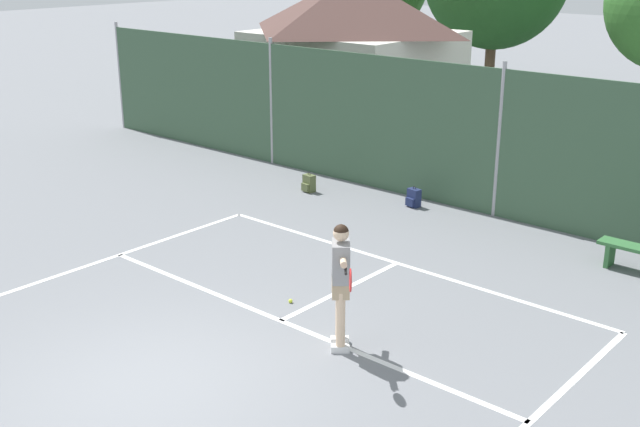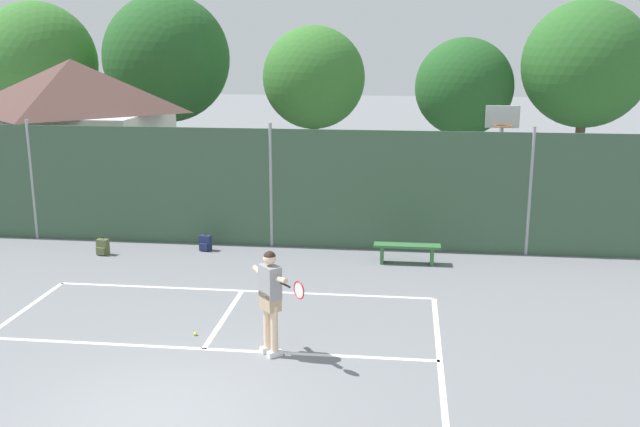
{
  "view_description": "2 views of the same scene",
  "coord_description": "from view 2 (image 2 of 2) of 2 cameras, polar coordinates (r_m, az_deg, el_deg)",
  "views": [
    {
      "loc": [
        7.47,
        -5.25,
        5.39
      ],
      "look_at": [
        -0.5,
        3.97,
        1.23
      ],
      "focal_mm": 43.99,
      "sensor_mm": 36.0,
      "label": 1
    },
    {
      "loc": [
        3.43,
        -8.96,
        5.32
      ],
      "look_at": [
        1.53,
        6.89,
        1.43
      ],
      "focal_mm": 40.59,
      "sensor_mm": 36.0,
      "label": 2
    }
  ],
  "objects": [
    {
      "name": "chainlink_fence",
      "position": [
        18.67,
        -3.88,
        2.0
      ],
      "size": [
        26.09,
        0.09,
        3.23
      ],
      "color": "#38563D",
      "rests_on": "ground"
    },
    {
      "name": "tennis_player",
      "position": [
        12.32,
        -3.91,
        -6.31
      ],
      "size": [
        1.06,
        1.05,
        1.85
      ],
      "color": "silver",
      "rests_on": "ground"
    },
    {
      "name": "ground_plane",
      "position": [
        10.97,
        -12.79,
        -15.68
      ],
      "size": [
        120.0,
        120.0,
        0.0
      ],
      "primitive_type": "plane",
      "color": "slate"
    },
    {
      "name": "basketball_hoop",
      "position": [
        20.37,
        14.04,
        4.8
      ],
      "size": [
        0.9,
        0.67,
        3.55
      ],
      "color": "#9E9EA3",
      "rests_on": "ground"
    },
    {
      "name": "backpack_olive",
      "position": [
        18.98,
        -16.76,
        -2.57
      ],
      "size": [
        0.3,
        0.28,
        0.46
      ],
      "color": "#566038",
      "rests_on": "ground"
    },
    {
      "name": "clubhouse_building",
      "position": [
        24.76,
        -18.71,
        6.25
      ],
      "size": [
        5.59,
        5.16,
        4.67
      ],
      "color": "silver",
      "rests_on": "ground"
    },
    {
      "name": "tennis_ball",
      "position": [
        13.63,
        -9.81,
        -9.33
      ],
      "size": [
        0.07,
        0.07,
        0.07
      ],
      "primitive_type": "sphere",
      "color": "#CCE033",
      "rests_on": "ground"
    },
    {
      "name": "backpack_navy",
      "position": [
        18.77,
        -9.04,
        -2.33
      ],
      "size": [
        0.31,
        0.29,
        0.46
      ],
      "color": "navy",
      "rests_on": "ground"
    },
    {
      "name": "courtside_bench",
      "position": [
        17.55,
        6.88,
        -2.82
      ],
      "size": [
        1.6,
        0.36,
        0.48
      ],
      "color": "#336B38",
      "rests_on": "ground"
    },
    {
      "name": "court_markings",
      "position": [
        11.5,
        -11.7,
        -14.14
      ],
      "size": [
        8.3,
        11.1,
        0.01
      ],
      "color": "white",
      "rests_on": "ground"
    },
    {
      "name": "treeline_backdrop",
      "position": [
        29.24,
        -3.56,
        11.47
      ],
      "size": [
        26.71,
        4.59,
        7.06
      ],
      "color": "brown",
      "rests_on": "ground"
    }
  ]
}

